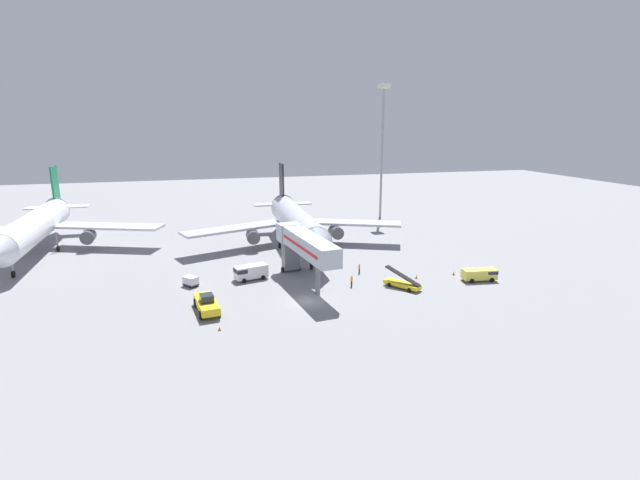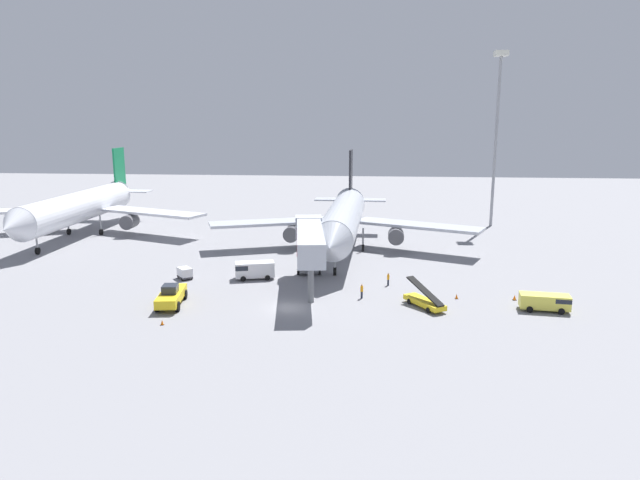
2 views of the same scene
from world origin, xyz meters
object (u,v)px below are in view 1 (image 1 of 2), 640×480
at_px(service_van_far_left, 250,272).
at_px(baggage_cart_near_right, 191,281).
at_px(safety_cone_alpha, 454,273).
at_px(apron_light_mast, 383,130).
at_px(airplane_at_gate, 295,221).
at_px(ground_crew_worker_foreground, 352,280).
at_px(safety_cone_bravo, 416,277).
at_px(pushback_tug, 207,304).
at_px(ground_crew_worker_midground, 359,268).
at_px(jet_bridge, 304,245).
at_px(airplane_background, 36,226).
at_px(belt_loader_truck, 402,283).
at_px(service_van_far_right, 480,274).
at_px(safety_cone_charlie, 219,328).

distance_m(service_van_far_left, baggage_cart_near_right, 8.96).
bearing_deg(safety_cone_alpha, apron_light_mast, 81.98).
xyz_separation_m(airplane_at_gate, ground_crew_worker_foreground, (3.32, -23.81, -4.40)).
bearing_deg(safety_cone_bravo, pushback_tug, -170.73).
bearing_deg(ground_crew_worker_midground, jet_bridge, -168.40).
bearing_deg(baggage_cart_near_right, airplane_background, 136.15).
height_order(belt_loader_truck, service_van_far_left, belt_loader_truck).
height_order(pushback_tug, belt_loader_truck, belt_loader_truck).
bearing_deg(belt_loader_truck, service_van_far_left, 155.24).
xyz_separation_m(airplane_at_gate, belt_loader_truck, (10.28, -26.43, -4.57)).
bearing_deg(service_van_far_left, ground_crew_worker_foreground, -26.69).
relative_size(ground_crew_worker_foreground, safety_cone_alpha, 2.61).
relative_size(airplane_at_gate, apron_light_mast, 1.32).
distance_m(service_van_far_right, safety_cone_alpha, 4.32).
relative_size(airplane_at_gate, safety_cone_alpha, 66.04).
bearing_deg(belt_loader_truck, apron_light_mast, 71.37).
relative_size(airplane_at_gate, pushback_tug, 6.14).
bearing_deg(ground_crew_worker_midground, airplane_at_gate, 109.71).
height_order(safety_cone_bravo, safety_cone_charlie, safety_cone_bravo).
bearing_deg(apron_light_mast, airplane_background, -167.66).
distance_m(baggage_cart_near_right, ground_crew_worker_foreground, 23.92).
xyz_separation_m(jet_bridge, baggage_cart_near_right, (-16.63, 2.69, -5.11)).
xyz_separation_m(service_van_far_right, ground_crew_worker_foreground, (-19.96, 2.60, -0.15)).
height_order(baggage_cart_near_right, ground_crew_worker_midground, ground_crew_worker_midground).
bearing_deg(jet_bridge, ground_crew_worker_midground, 11.60).
relative_size(airplane_at_gate, jet_bridge, 2.27).
relative_size(airplane_at_gate, service_van_far_right, 8.06).
distance_m(baggage_cart_near_right, apron_light_mast, 66.86).
xyz_separation_m(service_van_far_left, safety_cone_charlie, (-5.76, -17.71, -1.00)).
height_order(airplane_at_gate, belt_loader_truck, airplane_at_gate).
relative_size(belt_loader_truck, ground_crew_worker_foreground, 3.31).
bearing_deg(ground_crew_worker_foreground, service_van_far_right, -7.42).
bearing_deg(baggage_cart_near_right, safety_cone_alpha, -7.61).
relative_size(belt_loader_truck, safety_cone_alpha, 8.64).
distance_m(airplane_at_gate, ground_crew_worker_foreground, 24.44).
distance_m(jet_bridge, apron_light_mast, 56.74).
distance_m(pushback_tug, safety_cone_charlie, 6.36).
height_order(airplane_at_gate, ground_crew_worker_foreground, airplane_at_gate).
height_order(service_van_far_right, ground_crew_worker_midground, service_van_far_right).
relative_size(jet_bridge, belt_loader_truck, 3.36).
xyz_separation_m(pushback_tug, apron_light_mast, (45.34, 53.03, 20.72)).
distance_m(service_van_far_right, safety_cone_charlie, 40.67).
height_order(service_van_far_right, safety_cone_charlie, service_van_far_right).
bearing_deg(jet_bridge, safety_cone_alpha, -6.51).
bearing_deg(service_van_far_right, jet_bridge, 166.75).
distance_m(ground_crew_worker_midground, safety_cone_alpha, 15.07).
xyz_separation_m(ground_crew_worker_foreground, safety_cone_bravo, (10.95, 0.82, -0.62)).
bearing_deg(airplane_background, pushback_tug, -51.66).
bearing_deg(apron_light_mast, pushback_tug, -130.53).
distance_m(pushback_tug, apron_light_mast, 72.78).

